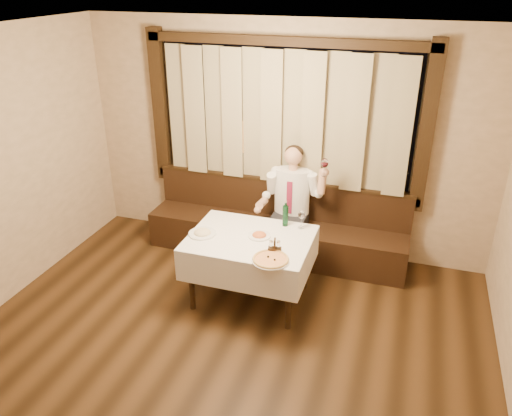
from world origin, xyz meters
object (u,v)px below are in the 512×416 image
(pasta_red, at_px, (259,234))
(green_bottle, at_px, (285,215))
(dining_table, at_px, (250,246))
(cruet_caddy, at_px, (275,247))
(pasta_cream, at_px, (202,231))
(pizza, at_px, (271,259))
(seated_man, at_px, (291,197))
(banquette, at_px, (276,231))

(pasta_red, height_order, green_bottle, green_bottle)
(dining_table, xyz_separation_m, cruet_caddy, (0.32, -0.20, 0.15))
(dining_table, height_order, cruet_caddy, cruet_caddy)
(pasta_cream, bearing_deg, dining_table, 10.74)
(pizza, bearing_deg, seated_man, 95.95)
(pasta_cream, bearing_deg, seated_man, 56.03)
(banquette, distance_m, dining_table, 1.08)
(banquette, height_order, pasta_red, banquette)
(green_bottle, bearing_deg, pasta_red, -120.64)
(pasta_red, height_order, cruet_caddy, cruet_caddy)
(dining_table, height_order, green_bottle, green_bottle)
(pizza, bearing_deg, pasta_red, 120.17)
(dining_table, bearing_deg, seated_man, 78.08)
(banquette, bearing_deg, pasta_red, -84.93)
(banquette, distance_m, green_bottle, 0.91)
(pasta_cream, xyz_separation_m, seated_man, (0.69, 1.03, 0.04))
(pizza, distance_m, cruet_caddy, 0.18)
(banquette, xyz_separation_m, pizza, (0.33, -1.40, 0.46))
(dining_table, bearing_deg, pizza, -48.68)
(cruet_caddy, bearing_deg, green_bottle, 83.95)
(pasta_red, distance_m, cruet_caddy, 0.34)
(dining_table, distance_m, pasta_red, 0.17)
(pizza, height_order, seated_man, seated_man)
(dining_table, xyz_separation_m, seated_man, (0.20, 0.93, 0.18))
(banquette, bearing_deg, seated_man, -24.53)
(banquette, height_order, dining_table, banquette)
(pasta_cream, bearing_deg, pasta_red, 13.47)
(pizza, xyz_separation_m, seated_man, (-0.14, 1.31, 0.06))
(banquette, relative_size, pizza, 8.78)
(dining_table, distance_m, pasta_cream, 0.52)
(cruet_caddy, bearing_deg, pizza, -96.62)
(green_bottle, distance_m, cruet_caddy, 0.57)
(pasta_red, distance_m, seated_man, 0.90)
(pasta_red, xyz_separation_m, green_bottle, (0.19, 0.32, 0.09))
(pizza, relative_size, pasta_red, 1.54)
(pizza, relative_size, cruet_caddy, 2.60)
(banquette, bearing_deg, pizza, -76.61)
(banquette, distance_m, pasta_cream, 1.32)
(banquette, bearing_deg, dining_table, -90.00)
(pasta_red, relative_size, cruet_caddy, 1.69)
(pasta_red, bearing_deg, seated_man, 82.92)
(dining_table, height_order, pasta_red, pasta_red)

